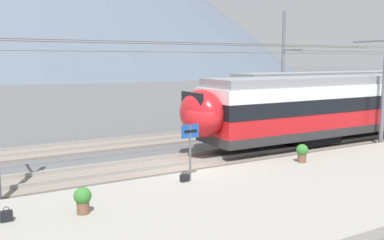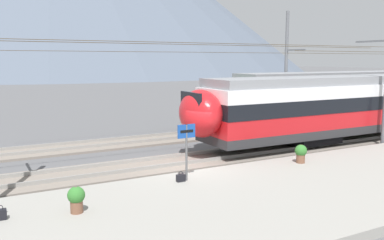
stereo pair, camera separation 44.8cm
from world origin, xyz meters
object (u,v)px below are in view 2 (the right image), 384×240
Objects in this scene: handbag_beside_passenger at (0,214)px; catenary_mast_far_side at (287,67)px; platform_sign at (186,139)px; potted_plant_by_shelter at (301,152)px; handbag_near_sign at (181,178)px; potted_plant_platform_edge at (76,197)px; train_far_track at (376,91)px; catenary_mast_mid at (384,79)px.

catenary_mast_far_side is at bearing 29.74° from handbag_beside_passenger.
platform_sign is 2.62× the size of potted_plant_by_shelter.
handbag_beside_passenger is 0.53× the size of potted_plant_by_shelter.
platform_sign is at bearing 8.18° from handbag_beside_passenger.
handbag_near_sign is 4.32m from potted_plant_platform_edge.
potted_plant_platform_edge reaches higher than handbag_beside_passenger.
train_far_track is 11.70m from catenary_mast_mid.
platform_sign is 6.56m from handbag_beside_passenger.
potted_plant_by_shelter is at bearing -167.54° from catenary_mast_mid.
handbag_near_sign is at bearing 18.24° from potted_plant_platform_edge.
platform_sign is at bearing -142.58° from catenary_mast_far_side.
platform_sign reaches higher than potted_plant_by_shelter.
train_far_track is at bearing 39.70° from catenary_mast_mid.
potted_plant_platform_edge is at bearing -170.20° from catenary_mast_mid.
handbag_near_sign is 0.50× the size of potted_plant_platform_edge.
handbag_near_sign is at bearing -179.85° from potted_plant_by_shelter.
train_far_track is 8.27m from catenary_mast_far_side.
platform_sign is 5.34× the size of handbag_near_sign.
catenary_mast_mid is 13.68m from handbag_near_sign.
handbag_beside_passenger is 1.09× the size of handbag_near_sign.
platform_sign is (-12.92, -1.61, -1.87)m from catenary_mast_mid.
handbag_near_sign is (-13.18, -1.64, -3.28)m from catenary_mast_mid.
train_far_track is 23.95m from handbag_near_sign.
potted_plant_by_shelter is (-8.42, -10.73, -3.47)m from catenary_mast_far_side.
catenary_mast_far_side is at bearing 83.19° from catenary_mast_mid.
catenary_mast_mid is 19.71m from handbag_beside_passenger.
catenary_mast_mid reaches higher than platform_sign.
platform_sign is at bearing -157.57° from train_far_track.
potted_plant_platform_edge is (2.01, -0.46, 0.31)m from handbag_beside_passenger.
catenary_mast_mid is 94.94× the size of handbag_beside_passenger.
catenary_mast_far_side is 14.08m from potted_plant_by_shelter.
train_far_track is 73.18× the size of handbag_near_sign.
catenary_mast_far_side reaches higher than potted_plant_platform_edge.
handbag_beside_passenger is at bearing -160.60° from train_far_track.
catenary_mast_mid reaches higher than potted_plant_by_shelter.
platform_sign is (-21.85, -9.02, -0.36)m from train_far_track.
platform_sign is 2.66× the size of potted_plant_platform_edge.
train_far_track is 28.21m from potted_plant_platform_edge.
catenary_mast_mid is 8.07m from potted_plant_by_shelter.
handbag_beside_passenger is (-28.20, -9.93, -1.75)m from train_far_track.
handbag_beside_passenger is at bearing -150.26° from catenary_mast_far_side.
handbag_beside_passenger is 0.54× the size of potted_plant_platform_edge.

